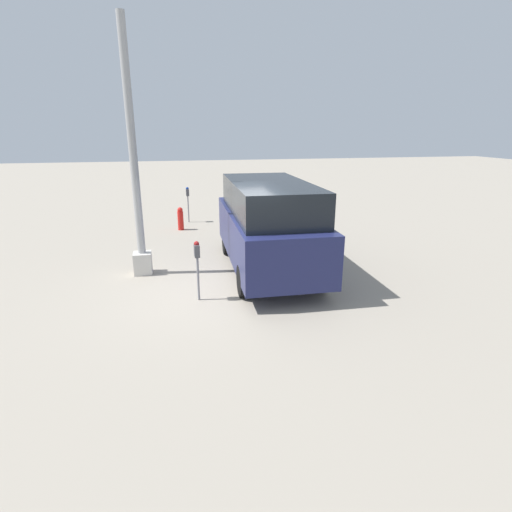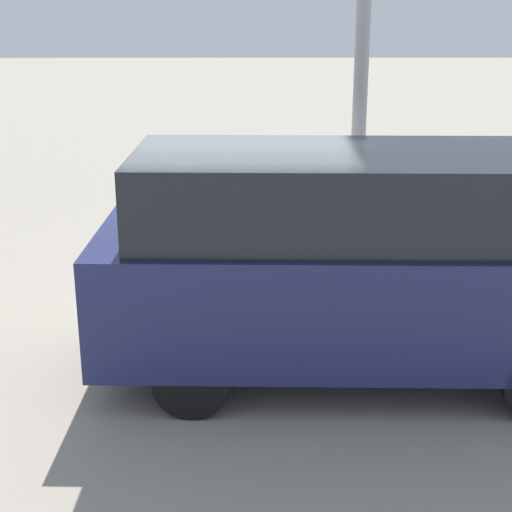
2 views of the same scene
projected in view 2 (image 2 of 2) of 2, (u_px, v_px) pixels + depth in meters
name	position (u px, v px, depth m)	size (l,w,h in m)	color
ground_plane	(240.00, 320.00, 9.39)	(80.00, 80.00, 0.00)	gray
parking_meter_near	(208.00, 230.00, 9.58)	(0.20, 0.12, 1.32)	gray
lamp_post	(359.00, 114.00, 10.40)	(0.44, 0.44, 5.93)	beige
parked_van	(355.00, 259.00, 7.70)	(5.18, 2.12, 2.30)	navy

